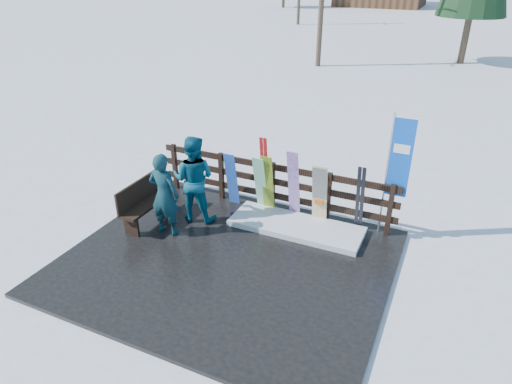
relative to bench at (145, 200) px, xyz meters
The scene contains 16 objects.
ground 2.41m from the bench, 13.55° to the right, with size 700.00×700.00×0.00m, color white.
deck 2.40m from the bench, 13.55° to the right, with size 6.00×5.00×0.08m, color black.
fence 2.81m from the bench, 36.11° to the left, with size 5.60×0.10×1.15m.
snow_patch 3.29m from the bench, 18.88° to the left, with size 2.81×1.00×0.12m, color white.
bench is the anchor object (origin of this frame).
snowboard_0 1.98m from the bench, 46.53° to the left, with size 0.26×0.03×1.34m, color blue.
snowboard_1 2.53m from the bench, 34.61° to the left, with size 0.26×0.03×1.41m, color white.
snowboard_2 2.67m from the bench, 32.51° to the left, with size 0.26×0.03×1.43m, color #D7FF27.
snowboard_3 3.21m from the bench, 26.69° to the left, with size 0.25×0.03×1.67m, color silver.
snowboard_4 3.73m from the bench, 22.63° to the left, with size 0.31×0.03×1.40m, color black.
snowboard_5 3.73m from the bench, 22.65° to the left, with size 0.32×0.03×1.42m, color silver.
ski_pair_a 2.65m from the bench, 35.01° to the left, with size 0.16×0.25×1.80m.
ski_pair_b 4.53m from the bench, 19.40° to the left, with size 0.17×0.29×1.53m.
rental_flag 5.26m from the bench, 19.33° to the left, with size 0.45×0.04×2.60m.
person_front 0.81m from the bench, 16.77° to the right, with size 0.65×0.43×1.78m, color #134B45.
person_back 1.15m from the bench, 31.45° to the left, with size 0.93×0.73×1.92m, color #0D516B.
Camera 1 is at (3.51, -6.28, 5.22)m, focal length 32.00 mm.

